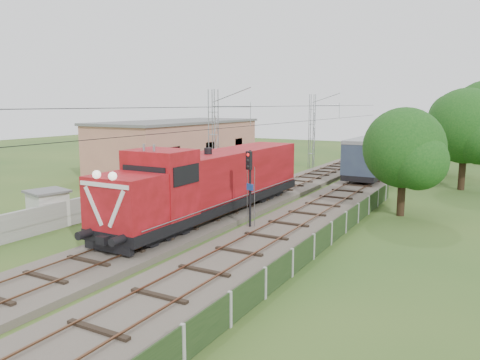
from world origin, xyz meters
The scene contains 14 objects.
ground centered at (0.00, 0.00, 0.00)m, with size 140.00×140.00×0.00m, color #284C1C.
track_main centered at (0.00, 7.00, 0.18)m, with size 4.20×70.00×0.45m.
track_side centered at (5.00, 20.00, 0.18)m, with size 4.20×80.00×0.45m.
catenary centered at (-2.95, 12.00, 4.05)m, with size 3.31×70.00×8.00m.
boundary_wall centered at (-6.50, 12.00, 0.75)m, with size 0.25×40.00×1.50m, color #9E9E99.
station_building centered at (-15.00, 24.00, 2.63)m, with size 8.40×20.40×5.22m.
fence centered at (8.00, 3.00, 0.60)m, with size 0.12×32.00×1.20m.
locomotive centered at (0.00, 7.16, 2.35)m, with size 3.18×18.15×4.61m.
coach_rake centered at (5.00, 53.53, 2.42)m, with size 2.90×64.57×3.35m.
signal_post centered at (3.33, 5.61, 3.11)m, with size 0.49×0.39×4.52m.
relay_hut centered at (-7.40, 1.12, 1.07)m, with size 2.47×2.47×2.11m.
tree_a centered at (9.92, 13.67, 4.24)m, with size 5.25×5.00×6.80m.
tree_b centered at (12.58, 25.43, 5.16)m, with size 6.38×6.08×8.27m.
tree_c centered at (10.49, 33.67, 4.22)m, with size 5.23×4.98×6.78m.
Camera 1 is at (15.01, -16.43, 6.99)m, focal length 35.00 mm.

